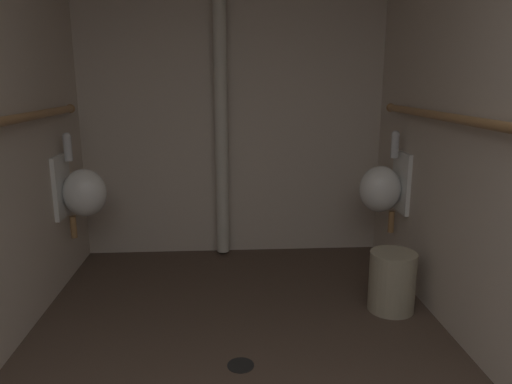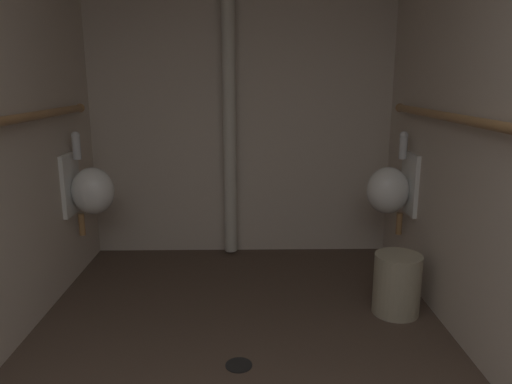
{
  "view_description": "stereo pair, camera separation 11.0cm",
  "coord_description": "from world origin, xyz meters",
  "px_view_note": "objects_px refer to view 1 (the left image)",
  "views": [
    {
      "loc": [
        -0.06,
        0.01,
        1.44
      ],
      "look_at": [
        0.09,
        2.4,
        0.88
      ],
      "focal_mm": 33.52,
      "sensor_mm": 36.0,
      "label": 1
    },
    {
      "loc": [
        0.05,
        0.01,
        1.44
      ],
      "look_at": [
        0.09,
        2.4,
        0.88
      ],
      "focal_mm": 33.52,
      "sensor_mm": 36.0,
      "label": 2
    }
  ],
  "objects_px": {
    "urinal_left_mid": "(81,191)",
    "floor_drain": "(240,365)",
    "urinal_right_mid": "(383,188)",
    "standpipe_back_wall": "(221,102)",
    "waste_bin": "(392,281)"
  },
  "relations": [
    {
      "from": "urinal_left_mid",
      "to": "standpipe_back_wall",
      "type": "bearing_deg",
      "value": 26.77
    },
    {
      "from": "urinal_left_mid",
      "to": "urinal_right_mid",
      "type": "height_order",
      "value": "same"
    },
    {
      "from": "urinal_left_mid",
      "to": "urinal_right_mid",
      "type": "relative_size",
      "value": 1.0
    },
    {
      "from": "urinal_left_mid",
      "to": "urinal_right_mid",
      "type": "bearing_deg",
      "value": -0.5
    },
    {
      "from": "urinal_left_mid",
      "to": "standpipe_back_wall",
      "type": "relative_size",
      "value": 0.3
    },
    {
      "from": "standpipe_back_wall",
      "to": "waste_bin",
      "type": "height_order",
      "value": "standpipe_back_wall"
    },
    {
      "from": "standpipe_back_wall",
      "to": "waste_bin",
      "type": "bearing_deg",
      "value": -45.15
    },
    {
      "from": "standpipe_back_wall",
      "to": "floor_drain",
      "type": "bearing_deg",
      "value": -86.86
    },
    {
      "from": "standpipe_back_wall",
      "to": "waste_bin",
      "type": "distance_m",
      "value": 1.87
    },
    {
      "from": "urinal_right_mid",
      "to": "standpipe_back_wall",
      "type": "xyz_separation_m",
      "value": [
        -1.17,
        0.52,
        0.59
      ]
    },
    {
      "from": "urinal_right_mid",
      "to": "floor_drain",
      "type": "xyz_separation_m",
      "value": [
        -1.08,
        -1.13,
        -0.67
      ]
    },
    {
      "from": "urinal_right_mid",
      "to": "standpipe_back_wall",
      "type": "height_order",
      "value": "standpipe_back_wall"
    },
    {
      "from": "urinal_right_mid",
      "to": "standpipe_back_wall",
      "type": "relative_size",
      "value": 0.3
    },
    {
      "from": "urinal_left_mid",
      "to": "standpipe_back_wall",
      "type": "distance_m",
      "value": 1.25
    },
    {
      "from": "urinal_left_mid",
      "to": "floor_drain",
      "type": "relative_size",
      "value": 5.39
    }
  ]
}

